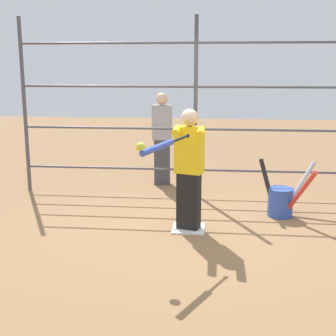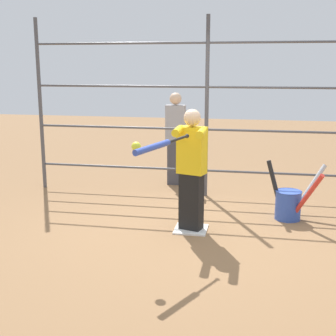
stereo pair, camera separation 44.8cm
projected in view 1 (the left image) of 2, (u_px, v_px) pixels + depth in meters
The scene contains 8 objects.
ground_plane at pixel (188, 229), 5.86m from camera, with size 24.00×24.00×0.00m, color olive.
home_plate at pixel (188, 228), 5.86m from camera, with size 0.40×0.40×0.02m.
fence_backstop at pixel (196, 108), 7.12m from camera, with size 5.47×0.06×2.73m.
batter at pixel (189, 166), 5.67m from camera, with size 0.37×0.59×1.51m.
baseball_bat_swinging at pixel (161, 146), 4.73m from camera, with size 0.44×0.87×0.11m.
softball_in_flight at pixel (141, 147), 4.71m from camera, with size 0.10×0.10×0.10m.
bat_bucket at pixel (282, 200), 6.33m from camera, with size 0.83×0.77×0.78m.
bystander_behind_fence at pixel (162, 137), 7.89m from camera, with size 0.32×0.20×1.56m.
Camera 1 is at (-0.31, 5.55, 2.04)m, focal length 50.00 mm.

